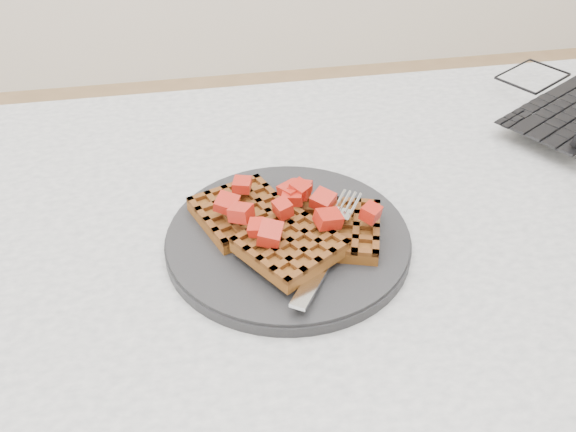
% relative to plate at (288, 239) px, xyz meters
% --- Properties ---
extents(table, '(1.20, 0.80, 0.75)m').
position_rel_plate_xyz_m(table, '(0.06, -0.02, -0.12)').
color(table, silver).
rests_on(table, ground).
extents(plate, '(0.26, 0.26, 0.02)m').
position_rel_plate_xyz_m(plate, '(0.00, 0.00, 0.00)').
color(plate, black).
rests_on(plate, table).
extents(waffles, '(0.21, 0.19, 0.03)m').
position_rel_plate_xyz_m(waffles, '(0.00, -0.00, 0.02)').
color(waffles, brown).
rests_on(waffles, plate).
extents(strawberry_pile, '(0.15, 0.15, 0.02)m').
position_rel_plate_xyz_m(strawberry_pile, '(-0.00, 0.00, 0.05)').
color(strawberry_pile, '#8E0700').
rests_on(strawberry_pile, waffles).
extents(fork, '(0.11, 0.17, 0.02)m').
position_rel_plate_xyz_m(fork, '(0.04, -0.04, 0.02)').
color(fork, silver).
rests_on(fork, plate).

